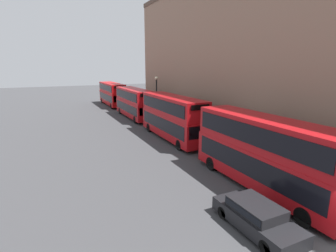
{
  "coord_description": "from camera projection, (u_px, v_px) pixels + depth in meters",
  "views": [
    {
      "loc": [
        -10.32,
        -4.85,
        7.66
      ],
      "look_at": [
        0.48,
        17.9,
        1.78
      ],
      "focal_mm": 28.0,
      "sensor_mm": 36.0,
      "label": 1
    }
  ],
  "objects": [
    {
      "name": "bus_third_in_queue",
      "position": [
        134.0,
        102.0,
        38.47
      ],
      "size": [
        2.59,
        10.74,
        4.27
      ],
      "color": "#A80F14",
      "rests_on": "ground"
    },
    {
      "name": "bus_trailing",
      "position": [
        112.0,
        93.0,
        50.44
      ],
      "size": [
        2.59,
        11.19,
        4.28
      ],
      "color": "#B20C0F",
      "rests_on": "ground"
    },
    {
      "name": "street_lamp",
      "position": [
        157.0,
        94.0,
        35.04
      ],
      "size": [
        0.44,
        0.44,
        6.18
      ],
      "color": "black",
      "rests_on": "ground"
    },
    {
      "name": "bus_leading",
      "position": [
        264.0,
        151.0,
        16.07
      ],
      "size": [
        2.59,
        10.99,
        4.56
      ],
      "color": "#A80F14",
      "rests_on": "ground"
    },
    {
      "name": "bus_second_in_queue",
      "position": [
        172.0,
        116.0,
        27.32
      ],
      "size": [
        2.59,
        10.77,
        4.53
      ],
      "color": "#A80F14",
      "rests_on": "ground"
    },
    {
      "name": "car_dark_sedan",
      "position": [
        256.0,
        216.0,
        12.37
      ],
      "size": [
        1.9,
        4.52,
        1.34
      ],
      "color": "black",
      "rests_on": "ground"
    }
  ]
}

